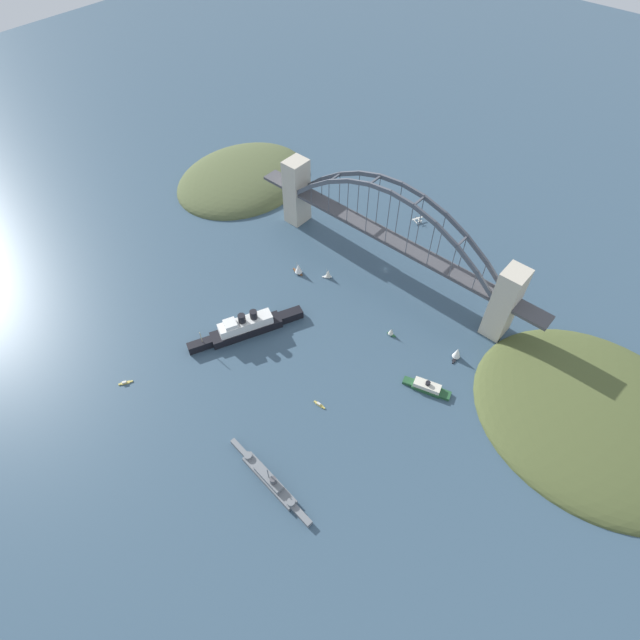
{
  "coord_description": "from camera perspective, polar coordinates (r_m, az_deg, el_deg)",
  "views": [
    {
      "loc": [
        -152.47,
        254.89,
        281.96
      ],
      "look_at": [
        0.0,
        80.22,
        8.0
      ],
      "focal_mm": 28.3,
      "sensor_mm": 36.0,
      "label": 1
    }
  ],
  "objects": [
    {
      "name": "ground_plane",
      "position": [
        409.53,
        7.44,
        5.74
      ],
      "size": [
        1400.0,
        1400.0,
        0.0
      ],
      "primitive_type": "plane",
      "color": "#385166"
    },
    {
      "name": "harbor_arch_bridge",
      "position": [
        388.57,
        7.9,
        9.07
      ],
      "size": [
        255.44,
        18.5,
        78.22
      ],
      "color": "beige",
      "rests_on": "ground"
    },
    {
      "name": "headland_west_shore",
      "position": [
        367.66,
        29.01,
        -9.7
      ],
      "size": [
        154.61,
        136.75,
        22.92
      ],
      "color": "#4C562D",
      "rests_on": "ground"
    },
    {
      "name": "headland_east_shore",
      "position": [
        507.46,
        -8.39,
        15.46
      ],
      "size": [
        111.3,
        133.98,
        29.17
      ],
      "color": "#515B38",
      "rests_on": "ground"
    },
    {
      "name": "ocean_liner",
      "position": [
        360.89,
        -8.3,
        -0.79
      ],
      "size": [
        41.92,
        80.26,
        19.91
      ],
      "color": "black",
      "rests_on": "ground"
    },
    {
      "name": "naval_cruiser",
      "position": [
        303.66,
        -5.7,
        -17.59
      ],
      "size": [
        69.01,
        10.33,
        16.68
      ],
      "color": "slate",
      "rests_on": "ground"
    },
    {
      "name": "harbor_ferry_steamer",
      "position": [
        339.2,
        12.02,
        -7.43
      ],
      "size": [
        32.2,
        14.74,
        8.14
      ],
      "color": "#23512D",
      "rests_on": "ground"
    },
    {
      "name": "seaplane_taxiing_near_bridge",
      "position": [
        457.9,
        11.0,
        11.05
      ],
      "size": [
        7.97,
        10.51,
        4.92
      ],
      "color": "#B7B7B2",
      "rests_on": "ground"
    },
    {
      "name": "small_boat_0",
      "position": [
        396.6,
        0.91,
        5.26
      ],
      "size": [
        6.99,
        6.55,
        8.64
      ],
      "color": "silver",
      "rests_on": "ground"
    },
    {
      "name": "small_boat_1",
      "position": [
        327.18,
        -0.09,
        -9.53
      ],
      "size": [
        8.78,
        1.98,
        1.86
      ],
      "color": "gold",
      "rests_on": "ground"
    },
    {
      "name": "small_boat_2",
      "position": [
        356.75,
        15.23,
        -3.61
      ],
      "size": [
        6.51,
        9.94,
        11.27
      ],
      "color": "black",
      "rests_on": "ground"
    },
    {
      "name": "small_boat_3",
      "position": [
        399.48,
        -2.45,
        5.84
      ],
      "size": [
        10.58,
        6.46,
        11.1
      ],
      "color": "brown",
      "rests_on": "ground"
    },
    {
      "name": "small_boat_4",
      "position": [
        361.63,
        8.04,
        -1.33
      ],
      "size": [
        6.8,
        3.97,
        7.05
      ],
      "color": "#2D6B3D",
      "rests_on": "ground"
    },
    {
      "name": "small_boat_5",
      "position": [
        359.87,
        -21.16,
        -6.62
      ],
      "size": [
        5.65,
        8.49,
        1.94
      ],
      "color": "gold",
      "rests_on": "ground"
    }
  ]
}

